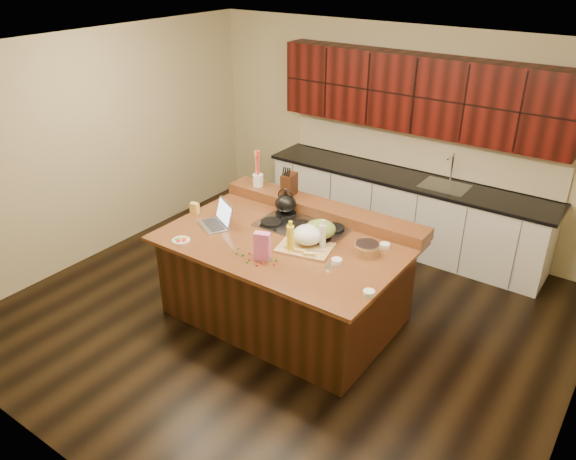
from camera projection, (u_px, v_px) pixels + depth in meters
The scene contains 33 objects.
room at pixel (285, 199), 5.36m from camera, with size 5.52×5.02×2.72m.
island at pixel (285, 278), 5.77m from camera, with size 2.40×1.60×0.92m.
back_ledge at pixel (323, 209), 6.04m from camera, with size 2.40×0.30×0.12m, color black.
cooktop at pixel (302, 227), 5.77m from camera, with size 0.92×0.52×0.05m.
back_counter at pixel (408, 173), 6.99m from camera, with size 3.70×0.66×2.40m.
kettle at pixel (286, 204), 5.96m from camera, with size 0.23×0.23×0.20m, color black.
green_bowl at pixel (320, 229), 5.47m from camera, with size 0.30×0.30×0.17m, color olive.
laptop at pixel (219, 219), 5.80m from camera, with size 0.45×0.42×0.25m.
oil_bottle at pixel (290, 239), 5.28m from camera, with size 0.07×0.07×0.27m, color yellow.
vinegar_bottle at pixel (323, 237), 5.34m from camera, with size 0.06×0.06×0.25m, color silver.
wooden_tray at pixel (307, 238), 5.39m from camera, with size 0.58×0.47×0.21m.
ramekin_a at pixel (369, 293), 4.66m from camera, with size 0.10×0.10×0.04m, color white.
ramekin_b at pixel (337, 261), 5.13m from camera, with size 0.10×0.10×0.04m, color white.
ramekin_c at pixel (385, 246), 5.39m from camera, with size 0.10×0.10×0.04m, color white.
strainer_bowl at pixel (367, 249), 5.28m from camera, with size 0.24×0.24×0.09m, color #996B3F.
kitchen_timer at pixel (329, 265), 5.05m from camera, with size 0.08×0.08×0.07m, color silver.
pink_bag at pixel (262, 246), 5.14m from camera, with size 0.15×0.08×0.28m, color #D765A1.
candy_plate at pixel (181, 240), 5.52m from camera, with size 0.18×0.18×0.01m, color white.
package_box at pixel (195, 208), 6.05m from camera, with size 0.09×0.06×0.12m, color #E6AF51.
utensil_crock at pixel (258, 180), 6.43m from camera, with size 0.12×0.12×0.14m, color white.
knife_block at pixel (289, 184), 6.19m from camera, with size 0.12×0.20×0.24m, color black.
gumdrop_0 at pixel (249, 253), 5.29m from camera, with size 0.02×0.02×0.02m, color red.
gumdrop_1 at pixel (236, 253), 5.28m from camera, with size 0.02×0.02×0.02m, color #198C26.
gumdrop_2 at pixel (268, 259), 5.20m from camera, with size 0.02×0.02×0.02m, color red.
gumdrop_3 at pixel (276, 260), 5.18m from camera, with size 0.02×0.02×0.02m, color #198C26.
gumdrop_4 at pixel (249, 260), 5.18m from camera, with size 0.02×0.02×0.02m, color red.
gumdrop_5 at pixel (238, 248), 5.37m from camera, with size 0.02×0.02×0.02m, color #198C26.
gumdrop_6 at pixel (257, 265), 5.09m from camera, with size 0.02×0.02×0.02m, color red.
gumdrop_7 at pixel (271, 260), 5.18m from camera, with size 0.02×0.02×0.02m, color #198C26.
gumdrop_8 at pixel (262, 263), 5.13m from camera, with size 0.02×0.02×0.02m, color red.
gumdrop_9 at pixel (247, 262), 5.14m from camera, with size 0.02×0.02×0.02m, color #198C26.
gumdrop_10 at pixel (274, 265), 5.10m from camera, with size 0.02×0.02×0.02m, color red.
gumdrop_11 at pixel (243, 255), 5.26m from camera, with size 0.02×0.02×0.02m, color #198C26.
Camera 1 is at (2.86, -3.99, 3.54)m, focal length 35.00 mm.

